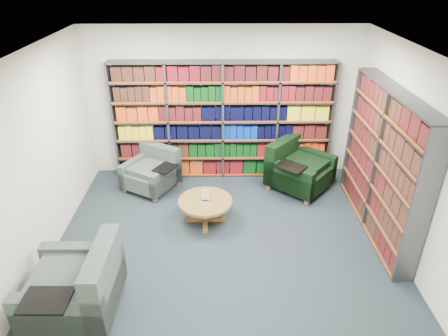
{
  "coord_description": "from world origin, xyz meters",
  "views": [
    {
      "loc": [
        -0.07,
        -4.58,
        3.81
      ],
      "look_at": [
        0.0,
        0.6,
        1.05
      ],
      "focal_mm": 32.0,
      "sensor_mm": 36.0,
      "label": 1
    }
  ],
  "objects_px": {
    "coffee_table": "(205,205)",
    "chair_green_right": "(296,169)",
    "chair_teal_left": "(153,172)",
    "chair_teal_front": "(81,288)"
  },
  "relations": [
    {
      "from": "coffee_table",
      "to": "chair_green_right",
      "type": "bearing_deg",
      "value": 34.37
    },
    {
      "from": "chair_teal_left",
      "to": "chair_teal_front",
      "type": "relative_size",
      "value": 0.93
    },
    {
      "from": "chair_green_right",
      "to": "chair_teal_front",
      "type": "height_order",
      "value": "chair_teal_front"
    },
    {
      "from": "chair_teal_left",
      "to": "coffee_table",
      "type": "xyz_separation_m",
      "value": [
        0.99,
        -1.14,
        0.02
      ]
    },
    {
      "from": "chair_teal_left",
      "to": "chair_green_right",
      "type": "distance_m",
      "value": 2.62
    },
    {
      "from": "chair_teal_front",
      "to": "coffee_table",
      "type": "height_order",
      "value": "chair_teal_front"
    },
    {
      "from": "chair_green_right",
      "to": "chair_teal_front",
      "type": "distance_m",
      "value": 4.23
    },
    {
      "from": "chair_teal_front",
      "to": "coffee_table",
      "type": "xyz_separation_m",
      "value": [
        1.41,
        1.83,
        -0.05
      ]
    },
    {
      "from": "chair_green_right",
      "to": "chair_teal_front",
      "type": "relative_size",
      "value": 1.14
    },
    {
      "from": "chair_green_right",
      "to": "chair_teal_left",
      "type": "bearing_deg",
      "value": 179.49
    }
  ]
}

